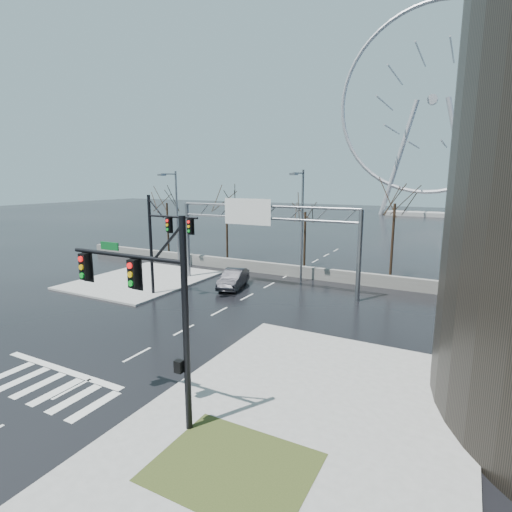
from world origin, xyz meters
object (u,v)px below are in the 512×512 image
Objects in this scene: ferris_wheel at (432,108)px; car at (233,279)px; signal_mast_near at (154,300)px; signal_mast_far at (161,237)px; sign_gantry at (260,228)px.

ferris_wheel reaches higher than car.
ferris_wheel is (-0.14, 99.04, 21.26)m from signal_mast_near.
signal_mast_near is at bearing -49.74° from signal_mast_far.
signal_mast_near is 0.49× the size of sign_gantry.
sign_gantry is (5.49, 6.00, 0.35)m from signal_mast_far.
ferris_wheel is at bearing 70.74° from car.
sign_gantry is 3.46× the size of car.
signal_mast_near is 101.29m from ferris_wheel.
ferris_wheel reaches higher than sign_gantry.
signal_mast_near is 19.79m from sign_gantry.
ferris_wheel is at bearing 90.08° from signal_mast_near.
sign_gantry is 82.91m from ferris_wheel.
signal_mast_far is 8.14m from sign_gantry.
car is at bearing 112.82° from signal_mast_near.
sign_gantry is at bearing 106.19° from signal_mast_near.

